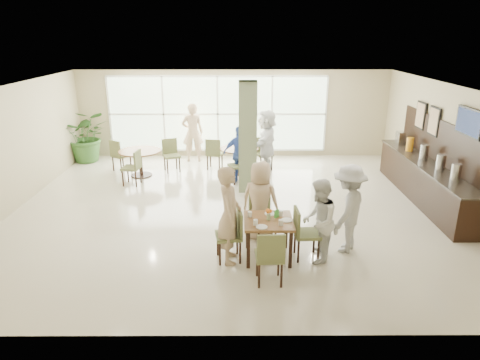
{
  "coord_description": "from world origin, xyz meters",
  "views": [
    {
      "loc": [
        0.17,
        -9.3,
        3.9
      ],
      "look_at": [
        0.2,
        -1.2,
        1.1
      ],
      "focal_mm": 32.0,
      "sensor_mm": 36.0,
      "label": 1
    }
  ],
  "objects_px": {
    "teen_far": "(260,201)",
    "adult_b": "(267,141)",
    "buffet_counter": "(425,178)",
    "adult_a": "(239,154)",
    "teen_standing": "(348,209)",
    "main_table": "(268,225)",
    "adult_standing": "(193,133)",
    "round_table_right": "(239,154)",
    "round_table_left": "(140,156)",
    "potted_plant": "(87,136)",
    "teen_right": "(319,221)",
    "teen_left": "(229,215)"
  },
  "relations": [
    {
      "from": "teen_far",
      "to": "adult_b",
      "type": "bearing_deg",
      "value": -71.18
    },
    {
      "from": "teen_far",
      "to": "buffet_counter",
      "type": "bearing_deg",
      "value": -129.22
    },
    {
      "from": "adult_a",
      "to": "buffet_counter",
      "type": "bearing_deg",
      "value": 4.21
    },
    {
      "from": "teen_standing",
      "to": "adult_b",
      "type": "relative_size",
      "value": 0.91
    },
    {
      "from": "main_table",
      "to": "teen_far",
      "type": "bearing_deg",
      "value": 97.89
    },
    {
      "from": "teen_standing",
      "to": "adult_standing",
      "type": "xyz_separation_m",
      "value": [
        -3.45,
        5.94,
        0.09
      ]
    },
    {
      "from": "buffet_counter",
      "to": "adult_b",
      "type": "distance_m",
      "value": 4.35
    },
    {
      "from": "round_table_right",
      "to": "buffet_counter",
      "type": "xyz_separation_m",
      "value": [
        4.51,
        -2.13,
        -0.03
      ]
    },
    {
      "from": "teen_standing",
      "to": "adult_b",
      "type": "xyz_separation_m",
      "value": [
        -1.2,
        4.8,
        0.08
      ]
    },
    {
      "from": "teen_far",
      "to": "adult_standing",
      "type": "bearing_deg",
      "value": -47.07
    },
    {
      "from": "buffet_counter",
      "to": "teen_standing",
      "type": "height_order",
      "value": "buffet_counter"
    },
    {
      "from": "round_table_left",
      "to": "adult_a",
      "type": "relative_size",
      "value": 0.77
    },
    {
      "from": "adult_b",
      "to": "potted_plant",
      "type": "bearing_deg",
      "value": -92.8
    },
    {
      "from": "teen_right",
      "to": "teen_standing",
      "type": "xyz_separation_m",
      "value": [
        0.6,
        0.37,
        0.07
      ]
    },
    {
      "from": "buffet_counter",
      "to": "teen_standing",
      "type": "bearing_deg",
      "value": -134.3
    },
    {
      "from": "teen_standing",
      "to": "adult_standing",
      "type": "height_order",
      "value": "adult_standing"
    },
    {
      "from": "teen_far",
      "to": "adult_a",
      "type": "bearing_deg",
      "value": -59.25
    },
    {
      "from": "teen_left",
      "to": "adult_standing",
      "type": "relative_size",
      "value": 0.95
    },
    {
      "from": "main_table",
      "to": "teen_standing",
      "type": "xyz_separation_m",
      "value": [
        1.48,
        0.28,
        0.19
      ]
    },
    {
      "from": "teen_left",
      "to": "teen_right",
      "type": "bearing_deg",
      "value": -93.29
    },
    {
      "from": "buffet_counter",
      "to": "teen_left",
      "type": "height_order",
      "value": "buffet_counter"
    },
    {
      "from": "adult_a",
      "to": "adult_b",
      "type": "relative_size",
      "value": 0.85
    },
    {
      "from": "teen_left",
      "to": "adult_a",
      "type": "xyz_separation_m",
      "value": [
        0.18,
        4.31,
        -0.11
      ]
    },
    {
      "from": "teen_right",
      "to": "adult_standing",
      "type": "distance_m",
      "value": 6.93
    },
    {
      "from": "main_table",
      "to": "adult_b",
      "type": "relative_size",
      "value": 0.47
    },
    {
      "from": "potted_plant",
      "to": "adult_b",
      "type": "xyz_separation_m",
      "value": [
        5.59,
        -1.14,
        0.1
      ]
    },
    {
      "from": "adult_b",
      "to": "teen_right",
      "type": "bearing_deg",
      "value": 15.34
    },
    {
      "from": "round_table_right",
      "to": "teen_standing",
      "type": "relative_size",
      "value": 0.67
    },
    {
      "from": "buffet_counter",
      "to": "adult_a",
      "type": "xyz_separation_m",
      "value": [
        -4.51,
        1.36,
        0.23
      ]
    },
    {
      "from": "adult_a",
      "to": "round_table_left",
      "type": "bearing_deg",
      "value": -169.67
    },
    {
      "from": "round_table_left",
      "to": "teen_far",
      "type": "relative_size",
      "value": 0.75
    },
    {
      "from": "adult_a",
      "to": "main_table",
      "type": "bearing_deg",
      "value": -62.11
    },
    {
      "from": "potted_plant",
      "to": "teen_right",
      "type": "xyz_separation_m",
      "value": [
        6.18,
        -6.32,
        -0.06
      ]
    },
    {
      "from": "teen_far",
      "to": "teen_right",
      "type": "relative_size",
      "value": 1.04
    },
    {
      "from": "buffet_counter",
      "to": "main_table",
      "type": "bearing_deg",
      "value": -144.37
    },
    {
      "from": "teen_right",
      "to": "adult_b",
      "type": "xyz_separation_m",
      "value": [
        -0.6,
        5.18,
        0.15
      ]
    },
    {
      "from": "round_table_right",
      "to": "teen_far",
      "type": "bearing_deg",
      "value": -84.56
    },
    {
      "from": "adult_a",
      "to": "adult_standing",
      "type": "distance_m",
      "value": 2.48
    },
    {
      "from": "teen_right",
      "to": "teen_left",
      "type": "bearing_deg",
      "value": -74.37
    },
    {
      "from": "buffet_counter",
      "to": "teen_right",
      "type": "relative_size",
      "value": 3.07
    },
    {
      "from": "main_table",
      "to": "adult_a",
      "type": "xyz_separation_m",
      "value": [
        -0.52,
        4.22,
        0.13
      ]
    },
    {
      "from": "potted_plant",
      "to": "teen_left",
      "type": "xyz_separation_m",
      "value": [
        4.61,
        -6.32,
        0.06
      ]
    },
    {
      "from": "teen_far",
      "to": "adult_standing",
      "type": "xyz_separation_m",
      "value": [
        -1.86,
        5.43,
        0.13
      ]
    },
    {
      "from": "potted_plant",
      "to": "adult_a",
      "type": "xyz_separation_m",
      "value": [
        4.79,
        -2.01,
        -0.04
      ]
    },
    {
      "from": "buffet_counter",
      "to": "teen_right",
      "type": "bearing_deg",
      "value": -136.58
    },
    {
      "from": "main_table",
      "to": "round_table_right",
      "type": "bearing_deg",
      "value": 95.83
    },
    {
      "from": "buffet_counter",
      "to": "teen_right",
      "type": "height_order",
      "value": "buffet_counter"
    },
    {
      "from": "adult_standing",
      "to": "round_table_right",
      "type": "bearing_deg",
      "value": 133.58
    },
    {
      "from": "teen_right",
      "to": "round_table_right",
      "type": "bearing_deg",
      "value": -149.18
    },
    {
      "from": "teen_far",
      "to": "teen_right",
      "type": "height_order",
      "value": "teen_far"
    }
  ]
}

